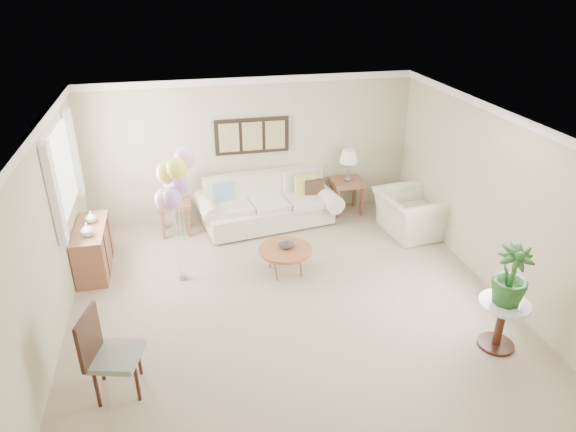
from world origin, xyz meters
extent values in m
plane|color=tan|center=(0.00, 0.00, 0.00)|extent=(6.00, 6.00, 0.00)
cube|color=#BCB098|center=(0.00, 3.00, 1.30)|extent=(6.00, 0.04, 2.60)
cube|color=#BCB098|center=(0.00, -3.00, 1.30)|extent=(6.00, 0.04, 2.60)
cube|color=#BCB098|center=(-3.00, 0.00, 1.30)|extent=(0.04, 6.00, 2.60)
cube|color=#BCB098|center=(3.00, 0.00, 1.30)|extent=(0.04, 6.00, 2.60)
cube|color=white|center=(0.00, 0.00, 2.59)|extent=(6.00, 6.00, 0.02)
cube|color=white|center=(0.00, 2.97, 2.54)|extent=(6.00, 0.06, 0.12)
cube|color=white|center=(-2.97, 0.00, 2.54)|extent=(0.06, 6.00, 0.12)
cube|color=white|center=(2.97, 0.00, 2.54)|extent=(0.06, 6.00, 0.12)
cube|color=white|center=(-2.98, 1.50, 1.65)|extent=(0.04, 1.40, 1.20)
cube|color=white|center=(-2.94, 0.65, 1.65)|extent=(0.10, 0.22, 1.40)
cube|color=white|center=(-2.94, 2.35, 1.65)|extent=(0.10, 0.22, 1.40)
cube|color=black|center=(0.00, 2.97, 1.55)|extent=(1.35, 0.04, 0.65)
cube|color=#8C8C59|center=(-0.42, 2.94, 1.55)|extent=(0.36, 0.02, 0.52)
cube|color=#8C8C59|center=(0.00, 2.94, 1.55)|extent=(0.36, 0.02, 0.52)
cube|color=#8C8C59|center=(0.42, 2.94, 1.55)|extent=(0.36, 0.02, 0.52)
cube|color=beige|center=(0.17, 2.42, 0.23)|extent=(2.40, 1.27, 0.37)
cube|color=beige|center=(0.17, 2.77, 0.64)|extent=(2.29, 0.57, 0.57)
cylinder|color=beige|center=(-0.92, 2.42, 0.47)|extent=(0.47, 0.97, 0.33)
cylinder|color=beige|center=(1.26, 2.42, 0.47)|extent=(0.47, 0.97, 0.33)
cube|color=beige|center=(-0.48, 2.37, 0.46)|extent=(0.73, 0.83, 0.12)
cube|color=beige|center=(0.17, 2.37, 0.46)|extent=(0.73, 0.83, 0.12)
cube|color=beige|center=(0.82, 2.37, 0.46)|extent=(0.73, 0.83, 0.12)
cube|color=#81A4D2|center=(-0.64, 2.55, 0.68)|extent=(0.39, 0.12, 0.39)
cube|color=#C7BB5A|center=(0.90, 2.55, 0.68)|extent=(0.39, 0.12, 0.39)
cube|color=#3E281C|center=(1.05, 2.48, 0.62)|extent=(0.35, 0.10, 0.35)
cube|color=beige|center=(0.17, 2.42, 0.02)|extent=(2.07, 0.83, 0.04)
cube|color=#91533C|center=(-1.48, 2.49, 0.56)|extent=(0.55, 0.50, 0.08)
cube|color=#91533C|center=(-1.70, 2.29, 0.26)|extent=(0.05, 0.05, 0.52)
cube|color=#91533C|center=(-1.27, 2.29, 0.26)|extent=(0.05, 0.05, 0.52)
cube|color=#91533C|center=(-1.70, 2.69, 0.26)|extent=(0.05, 0.05, 0.52)
cube|color=#91533C|center=(-1.27, 2.69, 0.26)|extent=(0.05, 0.05, 0.52)
cube|color=#91533C|center=(1.75, 2.66, 0.61)|extent=(0.60, 0.55, 0.09)
cube|color=#91533C|center=(1.51, 2.44, 0.28)|extent=(0.05, 0.05, 0.57)
cube|color=#91533C|center=(1.99, 2.44, 0.28)|extent=(0.05, 0.05, 0.57)
cube|color=#91533C|center=(1.51, 2.88, 0.28)|extent=(0.05, 0.05, 0.57)
cube|color=#91533C|center=(1.99, 2.88, 0.28)|extent=(0.05, 0.05, 0.57)
cylinder|color=gray|center=(-1.48, 2.49, 0.63)|extent=(0.13, 0.13, 0.05)
cylinder|color=gray|center=(-1.48, 2.49, 0.79)|extent=(0.04, 0.04, 0.27)
cone|color=silver|center=(-1.48, 2.49, 1.03)|extent=(0.30, 0.30, 0.21)
cylinder|color=gray|center=(1.75, 2.66, 0.68)|extent=(0.14, 0.14, 0.06)
cylinder|color=gray|center=(1.75, 2.66, 0.87)|extent=(0.04, 0.04, 0.30)
cone|color=silver|center=(1.75, 2.66, 1.14)|extent=(0.34, 0.34, 0.24)
cylinder|color=#974D2D|center=(0.13, 0.76, 0.39)|extent=(0.83, 0.83, 0.05)
cylinder|color=#974D2D|center=(0.32, 0.96, 0.19)|extent=(0.03, 0.03, 0.37)
cylinder|color=#974D2D|center=(-0.07, 0.96, 0.19)|extent=(0.03, 0.03, 0.37)
cylinder|color=#974D2D|center=(-0.07, 0.57, 0.19)|extent=(0.03, 0.03, 0.37)
cylinder|color=#974D2D|center=(0.32, 0.57, 0.19)|extent=(0.03, 0.03, 0.37)
imported|color=#322B29|center=(0.15, 0.79, 0.45)|extent=(0.30, 0.30, 0.06)
imported|color=beige|center=(2.56, 1.59, 0.37)|extent=(1.11, 1.24, 0.74)
cylinder|color=silver|center=(2.34, -1.51, 0.64)|extent=(0.61, 0.61, 0.04)
cylinder|color=#321C13|center=(2.34, -1.51, 0.31)|extent=(0.10, 0.10, 0.61)
cylinder|color=#321C13|center=(2.34, -1.51, 0.01)|extent=(0.45, 0.45, 0.01)
imported|color=#1A4817|center=(2.34, -1.51, 1.04)|extent=(0.51, 0.51, 0.77)
cube|color=gray|center=(-2.21, -1.25, 0.47)|extent=(0.64, 0.64, 0.07)
cylinder|color=#321C13|center=(-2.42, -1.46, 0.22)|extent=(0.04, 0.04, 0.43)
cylinder|color=#321C13|center=(-2.00, -1.46, 0.22)|extent=(0.04, 0.04, 0.43)
cylinder|color=#321C13|center=(-2.42, -1.04, 0.22)|extent=(0.04, 0.04, 0.43)
cylinder|color=#321C13|center=(-2.00, -1.04, 0.22)|extent=(0.04, 0.04, 0.43)
cube|color=#321C13|center=(-2.44, -1.25, 0.78)|extent=(0.18, 0.49, 0.57)
cube|color=#91533C|center=(-2.76, 1.50, 0.37)|extent=(0.45, 1.20, 0.74)
cube|color=#321C13|center=(-2.75, 1.20, 0.37)|extent=(0.46, 0.02, 0.70)
cube|color=#321C13|center=(-2.75, 1.80, 0.37)|extent=(0.46, 0.02, 0.70)
imported|color=silver|center=(-2.74, 1.22, 0.84)|extent=(0.23, 0.23, 0.20)
imported|color=#AFB3AA|center=(-2.74, 1.67, 0.83)|extent=(0.22, 0.22, 0.18)
cube|color=gray|center=(-1.44, 0.92, 0.04)|extent=(0.10, 0.10, 0.08)
ellipsoid|color=#FFACDE|center=(-1.58, 0.85, 1.37)|extent=(0.29, 0.29, 0.33)
cylinder|color=silver|center=(-1.51, 0.88, 0.64)|extent=(0.01, 0.01, 1.12)
ellipsoid|color=#C68CE7|center=(-1.34, 0.91, 1.57)|extent=(0.29, 0.29, 0.33)
cylinder|color=silver|center=(-1.39, 0.91, 0.74)|extent=(0.01, 0.01, 1.32)
ellipsoid|color=#FFEE54|center=(-1.52, 0.97, 1.72)|extent=(0.29, 0.29, 0.33)
cylinder|color=silver|center=(-1.48, 0.94, 0.82)|extent=(0.01, 0.01, 1.47)
ellipsoid|color=#FFACDE|center=(-1.26, 1.05, 1.89)|extent=(0.29, 0.29, 0.33)
cylinder|color=silver|center=(-1.35, 0.98, 0.90)|extent=(0.01, 0.01, 1.64)
ellipsoid|color=#C68CE7|center=(-1.48, 0.80, 1.40)|extent=(0.29, 0.29, 0.33)
cylinder|color=silver|center=(-1.46, 0.86, 0.66)|extent=(0.01, 0.01, 1.15)
ellipsoid|color=#FFEE54|center=(-1.38, 0.89, 1.79)|extent=(0.29, 0.29, 0.33)
cylinder|color=silver|center=(-1.41, 0.91, 0.85)|extent=(0.01, 0.01, 1.54)
camera|label=1|loc=(-1.33, -5.91, 4.29)|focal=32.00mm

